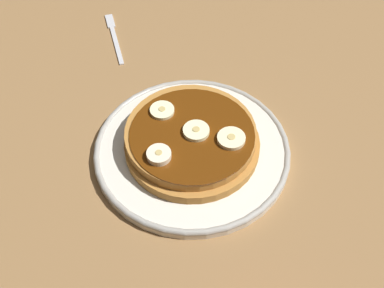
% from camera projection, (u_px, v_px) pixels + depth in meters
% --- Properties ---
extents(ground_plane, '(1.40, 1.40, 0.03)m').
position_uv_depth(ground_plane, '(192.00, 160.00, 0.66)').
color(ground_plane, olive).
extents(plate, '(0.26, 0.26, 0.01)m').
position_uv_depth(plate, '(192.00, 150.00, 0.64)').
color(plate, silver).
rests_on(plate, ground_plane).
extents(pancake_stack, '(0.18, 0.18, 0.03)m').
position_uv_depth(pancake_stack, '(192.00, 139.00, 0.63)').
color(pancake_stack, '#AC7231').
rests_on(pancake_stack, plate).
extents(banana_slice_0, '(0.03, 0.03, 0.01)m').
position_uv_depth(banana_slice_0, '(197.00, 133.00, 0.61)').
color(banana_slice_0, '#F7F3BA').
rests_on(banana_slice_0, pancake_stack).
extents(banana_slice_1, '(0.04, 0.04, 0.01)m').
position_uv_depth(banana_slice_1, '(231.00, 139.00, 0.61)').
color(banana_slice_1, '#FAEEB7').
rests_on(banana_slice_1, pancake_stack).
extents(banana_slice_2, '(0.03, 0.03, 0.01)m').
position_uv_depth(banana_slice_2, '(162.00, 111.00, 0.64)').
color(banana_slice_2, '#F9F2B9').
rests_on(banana_slice_2, pancake_stack).
extents(banana_slice_3, '(0.03, 0.03, 0.01)m').
position_uv_depth(banana_slice_3, '(159.00, 155.00, 0.59)').
color(banana_slice_3, '#F9E9C6').
rests_on(banana_slice_3, pancake_stack).
extents(fork, '(0.13, 0.02, 0.01)m').
position_uv_depth(fork, '(114.00, 35.00, 0.80)').
color(fork, silver).
rests_on(fork, ground_plane).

